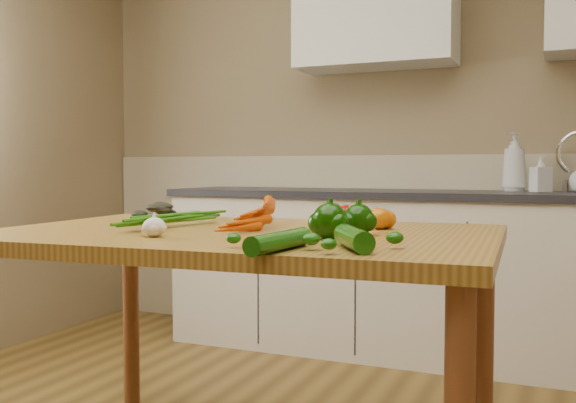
{
  "coord_description": "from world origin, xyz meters",
  "views": [
    {
      "loc": [
        0.9,
        -1.28,
        1.02
      ],
      "look_at": [
        0.03,
        0.75,
        0.91
      ],
      "focal_mm": 40.0,
      "sensor_mm": 36.0,
      "label": 1
    }
  ],
  "objects_px": {
    "zucchini_a": "(353,238)",
    "zucchini_b": "(279,241)",
    "soap_bottle_b": "(541,174)",
    "garlic_bulb": "(154,227)",
    "soap_bottle_a": "(514,162)",
    "tomato_b": "(379,219)",
    "carrot_bunch": "(229,217)",
    "pepper_b": "(358,220)",
    "tomato_c": "(386,219)",
    "pepper_c": "(330,221)",
    "tomato_a": "(345,216)",
    "table": "(242,260)",
    "pepper_a": "(330,221)",
    "leafy_greens": "(157,206)"
  },
  "relations": [
    {
      "from": "soap_bottle_a",
      "to": "pepper_b",
      "type": "xyz_separation_m",
      "value": [
        -0.31,
        -1.79,
        -0.18
      ]
    },
    {
      "from": "carrot_bunch",
      "to": "garlic_bulb",
      "type": "distance_m",
      "value": 0.31
    },
    {
      "from": "tomato_a",
      "to": "zucchini_a",
      "type": "height_order",
      "value": "tomato_a"
    },
    {
      "from": "garlic_bulb",
      "to": "zucchini_b",
      "type": "xyz_separation_m",
      "value": [
        0.45,
        -0.14,
        -0.0
      ]
    },
    {
      "from": "tomato_b",
      "to": "tomato_c",
      "type": "distance_m",
      "value": 0.03
    },
    {
      "from": "tomato_b",
      "to": "soap_bottle_a",
      "type": "bearing_deg",
      "value": 79.35
    },
    {
      "from": "soap_bottle_b",
      "to": "pepper_c",
      "type": "xyz_separation_m",
      "value": [
        -0.48,
        -1.9,
        -0.12
      ]
    },
    {
      "from": "soap_bottle_a",
      "to": "soap_bottle_b",
      "type": "distance_m",
      "value": 0.15
    },
    {
      "from": "soap_bottle_a",
      "to": "zucchini_b",
      "type": "xyz_separation_m",
      "value": [
        -0.38,
        -2.21,
        -0.2
      ]
    },
    {
      "from": "soap_bottle_a",
      "to": "pepper_c",
      "type": "xyz_separation_m",
      "value": [
        -0.35,
        -1.93,
        -0.18
      ]
    },
    {
      "from": "pepper_c",
      "to": "pepper_a",
      "type": "bearing_deg",
      "value": 109.41
    },
    {
      "from": "tomato_a",
      "to": "tomato_b",
      "type": "height_order",
      "value": "tomato_a"
    },
    {
      "from": "soap_bottle_b",
      "to": "tomato_c",
      "type": "relative_size",
      "value": 2.9
    },
    {
      "from": "leafy_greens",
      "to": "tomato_c",
      "type": "distance_m",
      "value": 0.86
    },
    {
      "from": "soap_bottle_b",
      "to": "zucchini_a",
      "type": "bearing_deg",
      "value": 138.01
    },
    {
      "from": "table",
      "to": "tomato_c",
      "type": "distance_m",
      "value": 0.48
    },
    {
      "from": "soap_bottle_b",
      "to": "garlic_bulb",
      "type": "bearing_deg",
      "value": 122.46
    },
    {
      "from": "soap_bottle_b",
      "to": "leafy_greens",
      "type": "height_order",
      "value": "soap_bottle_b"
    },
    {
      "from": "soap_bottle_b",
      "to": "table",
      "type": "bearing_deg",
      "value": 122.97
    },
    {
      "from": "carrot_bunch",
      "to": "zucchini_b",
      "type": "relative_size",
      "value": 1.12
    },
    {
      "from": "carrot_bunch",
      "to": "tomato_a",
      "type": "xyz_separation_m",
      "value": [
        0.34,
        0.18,
        -0.0
      ]
    },
    {
      "from": "tomato_a",
      "to": "tomato_c",
      "type": "height_order",
      "value": "tomato_a"
    },
    {
      "from": "soap_bottle_b",
      "to": "carrot_bunch",
      "type": "height_order",
      "value": "soap_bottle_b"
    },
    {
      "from": "soap_bottle_a",
      "to": "tomato_c",
      "type": "bearing_deg",
      "value": -53.66
    },
    {
      "from": "table",
      "to": "soap_bottle_b",
      "type": "xyz_separation_m",
      "value": [
        0.82,
        1.78,
        0.26
      ]
    },
    {
      "from": "zucchini_a",
      "to": "zucchini_b",
      "type": "xyz_separation_m",
      "value": [
        -0.15,
        -0.09,
        -0.0
      ]
    },
    {
      "from": "soap_bottle_b",
      "to": "zucchini_b",
      "type": "xyz_separation_m",
      "value": [
        -0.51,
        -2.18,
        -0.14
      ]
    },
    {
      "from": "table",
      "to": "soap_bottle_b",
      "type": "height_order",
      "value": "soap_bottle_b"
    },
    {
      "from": "pepper_a",
      "to": "tomato_c",
      "type": "relative_size",
      "value": 1.23
    },
    {
      "from": "carrot_bunch",
      "to": "leafy_greens",
      "type": "xyz_separation_m",
      "value": [
        -0.39,
        0.16,
        0.02
      ]
    },
    {
      "from": "pepper_b",
      "to": "tomato_c",
      "type": "distance_m",
      "value": 0.22
    },
    {
      "from": "soap_bottle_b",
      "to": "tomato_b",
      "type": "height_order",
      "value": "soap_bottle_b"
    },
    {
      "from": "tomato_c",
      "to": "pepper_b",
      "type": "bearing_deg",
      "value": -96.32
    },
    {
      "from": "table",
      "to": "garlic_bulb",
      "type": "distance_m",
      "value": 0.32
    },
    {
      "from": "zucchini_a",
      "to": "pepper_b",
      "type": "bearing_deg",
      "value": 104.85
    },
    {
      "from": "leafy_greens",
      "to": "tomato_b",
      "type": "relative_size",
      "value": 2.96
    },
    {
      "from": "zucchini_a",
      "to": "carrot_bunch",
      "type": "bearing_deg",
      "value": 146.23
    },
    {
      "from": "soap_bottle_b",
      "to": "tomato_c",
      "type": "height_order",
      "value": "soap_bottle_b"
    },
    {
      "from": "pepper_a",
      "to": "tomato_c",
      "type": "xyz_separation_m",
      "value": [
        0.11,
        0.23,
        -0.01
      ]
    },
    {
      "from": "pepper_c",
      "to": "tomato_c",
      "type": "distance_m",
      "value": 0.37
    },
    {
      "from": "leafy_greens",
      "to": "tomato_a",
      "type": "bearing_deg",
      "value": 1.22
    },
    {
      "from": "table",
      "to": "tomato_a",
      "type": "xyz_separation_m",
      "value": [
        0.27,
        0.22,
        0.13
      ]
    },
    {
      "from": "pepper_c",
      "to": "soap_bottle_b",
      "type": "bearing_deg",
      "value": 75.78
    },
    {
      "from": "zucchini_a",
      "to": "garlic_bulb",
      "type": "bearing_deg",
      "value": 175.39
    },
    {
      "from": "leafy_greens",
      "to": "pepper_c",
      "type": "xyz_separation_m",
      "value": [
        0.79,
        -0.33,
        -0.01
      ]
    },
    {
      "from": "soap_bottle_a",
      "to": "tomato_b",
      "type": "xyz_separation_m",
      "value": [
        -0.3,
        -1.6,
        -0.19
      ]
    },
    {
      "from": "pepper_b",
      "to": "tomato_b",
      "type": "relative_size",
      "value": 1.21
    },
    {
      "from": "table",
      "to": "pepper_b",
      "type": "bearing_deg",
      "value": -0.85
    },
    {
      "from": "table",
      "to": "tomato_a",
      "type": "bearing_deg",
      "value": 36.56
    },
    {
      "from": "pepper_c",
      "to": "tomato_c",
      "type": "xyz_separation_m",
      "value": [
        0.06,
        0.36,
        -0.02
      ]
    }
  ]
}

